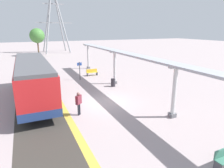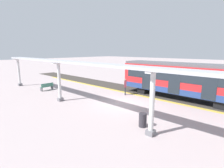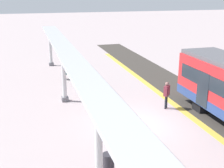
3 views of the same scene
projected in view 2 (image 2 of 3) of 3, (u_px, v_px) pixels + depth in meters
The scene contains 11 objects.
ground_plane at pixel (121, 104), 15.23m from camera, with size 176.00×176.00×0.00m, color #A39495.
tactile_edge_strip at pixel (143, 96), 17.71m from camera, with size 0.46×38.02×0.01m, color gold.
trackbed at pixel (152, 93), 19.02m from camera, with size 3.20×50.02×0.01m, color #38332D.
train_near_carriage at pixel (180, 80), 16.65m from camera, with size 2.65×11.68×3.48m.
canopy_pillar_nearest at pixel (19, 72), 22.61m from camera, with size 1.10×0.44×3.64m.
canopy_pillar_second at pixel (59, 82), 15.71m from camera, with size 1.10×0.44×3.64m.
canopy_pillar_third at pixel (152, 103), 9.25m from camera, with size 1.10×0.44×3.64m.
canopy_beam at pixel (91, 64), 12.30m from camera, with size 1.20×30.40×0.16m, color #A8AAB2.
bench_near_end at pixel (47, 87), 20.24m from camera, with size 1.51×0.49×0.86m.
trash_bin at pixel (143, 120), 10.58m from camera, with size 0.48×0.48×0.86m, color #2C2A30.
passenger_waiting_near_edge at pixel (125, 85), 18.03m from camera, with size 0.52×0.50×1.72m.
Camera 2 is at (11.19, 9.41, 4.67)m, focal length 27.46 mm.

